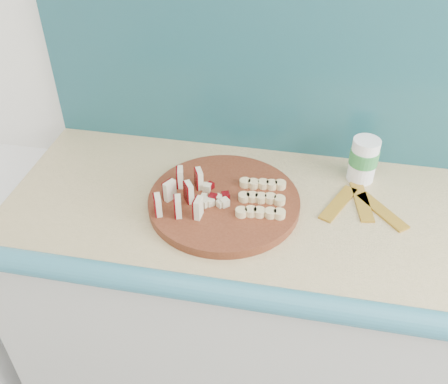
% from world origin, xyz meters
% --- Properties ---
extents(kitchen_counter, '(2.20, 0.63, 0.91)m').
position_xyz_m(kitchen_counter, '(0.10, 1.50, 0.46)').
color(kitchen_counter, beige).
rests_on(kitchen_counter, ground).
extents(backsplash, '(2.20, 0.02, 0.50)m').
position_xyz_m(backsplash, '(0.10, 1.79, 1.16)').
color(backsplash, teal).
rests_on(backsplash, kitchen_counter).
extents(cutting_board, '(0.43, 0.43, 0.02)m').
position_xyz_m(cutting_board, '(-0.42, 1.49, 0.92)').
color(cutting_board, '#4E1F10').
rests_on(cutting_board, kitchen_counter).
extents(apple_wedges, '(0.12, 0.16, 0.05)m').
position_xyz_m(apple_wedges, '(-0.52, 1.46, 0.96)').
color(apple_wedges, beige).
rests_on(apple_wedges, cutting_board).
extents(apple_chunks, '(0.06, 0.06, 0.02)m').
position_xyz_m(apple_chunks, '(-0.44, 1.49, 0.94)').
color(apple_chunks, beige).
rests_on(apple_chunks, cutting_board).
extents(banana_slices, '(0.13, 0.16, 0.02)m').
position_xyz_m(banana_slices, '(-0.32, 1.50, 0.94)').
color(banana_slices, '#DDC487').
rests_on(banana_slices, cutting_board).
extents(canister, '(0.08, 0.08, 0.13)m').
position_xyz_m(canister, '(-0.06, 1.68, 0.98)').
color(canister, white).
rests_on(canister, kitchen_counter).
extents(banana_peel, '(0.23, 0.19, 0.01)m').
position_xyz_m(banana_peel, '(-0.06, 1.56, 0.91)').
color(banana_peel, '#B88D23').
rests_on(banana_peel, kitchen_counter).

